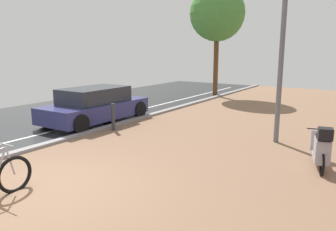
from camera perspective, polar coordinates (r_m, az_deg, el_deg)
name	(u,v)px	position (r m, az deg, el deg)	size (l,w,h in m)	color
ground	(91,213)	(5.82, -13.01, -15.95)	(21.00, 40.00, 0.13)	#252628
scooter_far	(321,149)	(8.07, 24.83, -5.17)	(0.72, 1.64, 1.05)	black
parked_car_near	(95,106)	(12.26, -12.39, 1.69)	(1.87, 4.03, 1.26)	navy
lamp_post	(283,27)	(9.69, 19.18, 14.08)	(0.20, 0.52, 5.72)	slate
street_tree	(217,14)	(19.00, 8.46, 16.89)	(3.00, 3.00, 6.00)	brown
bollard_far	(113,117)	(10.96, -9.40, -0.24)	(0.12, 0.12, 0.88)	#38383D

